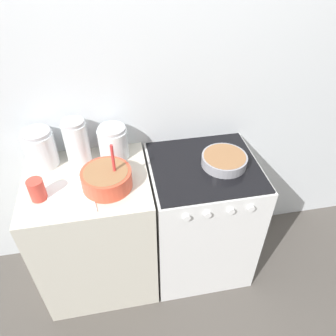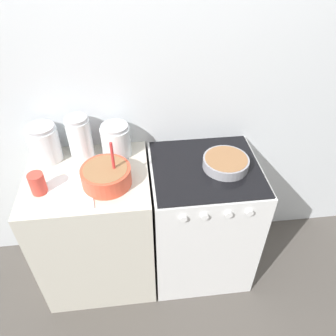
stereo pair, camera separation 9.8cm
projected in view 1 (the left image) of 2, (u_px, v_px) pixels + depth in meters
The scene contains 11 objects.
ground_plane at pixel (159, 302), 2.24m from camera, with size 12.00×12.00×0.00m, color #4C4742.
wall_back at pixel (138, 102), 1.93m from camera, with size 4.40×0.05×2.40m.
countertop_cabinet at pixel (97, 233), 2.12m from camera, with size 0.70×0.60×0.92m.
stove at pixel (200, 218), 2.21m from camera, with size 0.65×0.61×0.92m.
mixing_bowl at pixel (107, 178), 1.74m from camera, with size 0.27×0.27×0.27m.
baking_pan at pixel (224, 160), 1.90m from camera, with size 0.26×0.26×0.06m.
storage_jar_left at pixel (41, 150), 1.87m from camera, with size 0.17×0.17×0.23m.
storage_jar_middle at pixel (77, 144), 1.88m from camera, with size 0.14×0.14×0.27m.
storage_jar_right at pixel (113, 144), 1.93m from camera, with size 0.18×0.18×0.20m.
tin_can at pixel (37, 190), 1.67m from camera, with size 0.08×0.08×0.12m.
recipe_page at pixel (70, 197), 1.71m from camera, with size 0.27×0.33×0.01m.
Camera 1 is at (-0.15, -1.11, 2.14)m, focal length 35.00 mm.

